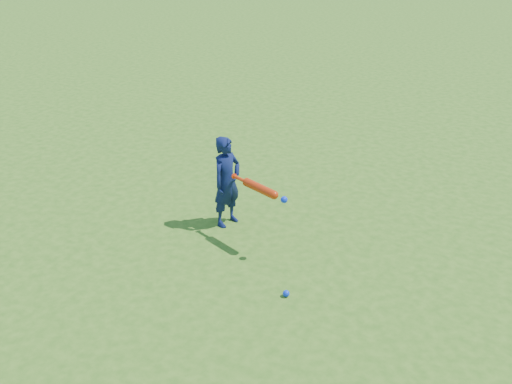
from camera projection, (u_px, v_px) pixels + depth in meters
ground at (196, 211)px, 7.20m from camera, size 80.00×80.00×0.00m
child at (227, 182)px, 6.69m from camera, size 0.35×0.45×1.11m
ground_ball_blue at (286, 293)px, 5.62m from camera, size 0.07×0.07×0.07m
bat_swing at (262, 189)px, 6.16m from camera, size 0.81×0.32×0.10m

